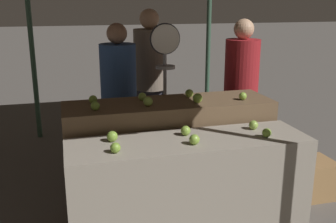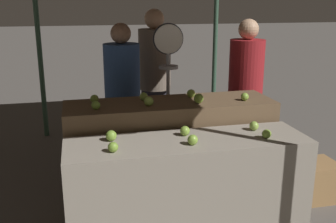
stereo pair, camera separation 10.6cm
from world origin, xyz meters
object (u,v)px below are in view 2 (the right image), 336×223
at_px(person_customer_left, 155,73).
at_px(wooden_crate_side, 316,180).
at_px(produce_scale, 168,67).
at_px(person_vendor_at_scale, 123,89).
at_px(person_customer_right, 246,84).

bearing_deg(person_customer_left, wooden_crate_side, 112.03).
xyz_separation_m(produce_scale, person_customer_left, (0.02, 0.83, -0.21)).
height_order(person_vendor_at_scale, wooden_crate_side, person_vendor_at_scale).
bearing_deg(person_customer_right, person_vendor_at_scale, -18.94).
bearing_deg(wooden_crate_side, person_vendor_at_scale, 147.65).
bearing_deg(person_vendor_at_scale, wooden_crate_side, 171.42).
relative_size(produce_scale, person_vendor_at_scale, 1.01).
distance_m(produce_scale, person_vendor_at_scale, 0.63).
distance_m(person_vendor_at_scale, wooden_crate_side, 2.24).
height_order(person_vendor_at_scale, person_customer_left, person_customer_left).
relative_size(person_customer_left, wooden_crate_side, 4.81).
distance_m(person_customer_left, wooden_crate_side, 2.25).
distance_m(person_customer_right, wooden_crate_side, 1.30).
bearing_deg(person_vendor_at_scale, person_customer_left, -110.27).
height_order(produce_scale, person_vendor_at_scale, produce_scale).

